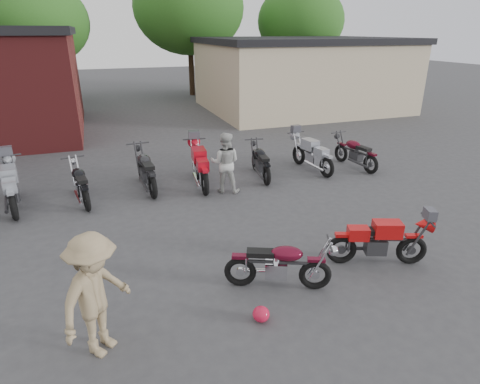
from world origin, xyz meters
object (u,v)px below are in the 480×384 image
object	(u,v)px
row_bike_2	(80,181)
row_bike_7	(355,151)
person_light	(225,163)
vintage_motorcycle	(280,262)
person_tan	(96,296)
row_bike_4	(200,164)
helmet	(261,314)
row_bike_5	(261,160)
row_bike_3	(146,168)
row_bike_6	(312,152)
sportbike	(380,239)
row_bike_1	(11,184)

from	to	relation	value
row_bike_2	row_bike_7	distance (m)	8.27
person_light	row_bike_2	bearing A→B (deg)	15.73
vintage_motorcycle	person_tan	world-z (taller)	person_tan
row_bike_2	row_bike_4	distance (m)	3.19
row_bike_2	helmet	bearing A→B (deg)	-165.76
helmet	row_bike_7	xyz separation A→B (m)	(5.68, 5.86, 0.43)
row_bike_4	row_bike_7	bearing A→B (deg)	-86.01
row_bike_5	person_light	bearing A→B (deg)	127.07
helmet	person_light	distance (m)	5.41
person_light	row_bike_2	size ratio (longest dim) A/B	0.88
helmet	row_bike_3	world-z (taller)	row_bike_3
row_bike_2	row_bike_3	bearing A→B (deg)	-88.20
vintage_motorcycle	row_bike_5	bearing A→B (deg)	94.88
row_bike_6	sportbike	bearing A→B (deg)	156.57
vintage_motorcycle	helmet	distance (m)	1.01
person_light	row_bike_5	distance (m)	1.57
person_tan	helmet	bearing A→B (deg)	-51.11
row_bike_1	row_bike_7	world-z (taller)	row_bike_1
vintage_motorcycle	helmet	size ratio (longest dim) A/B	6.68
row_bike_3	row_bike_6	xyz separation A→B (m)	(5.11, -0.14, -0.02)
row_bike_6	row_bike_7	world-z (taller)	row_bike_6
sportbike	person_light	bearing A→B (deg)	130.21
person_tan	row_bike_3	xyz separation A→B (m)	(1.39, 6.01, -0.30)
vintage_motorcycle	person_tan	distance (m)	2.98
person_light	row_bike_3	bearing A→B (deg)	-0.37
vintage_motorcycle	row_bike_6	world-z (taller)	row_bike_6
vintage_motorcycle	row_bike_1	xyz separation A→B (m)	(-4.81, 5.30, 0.11)
row_bike_2	row_bike_7	bearing A→B (deg)	-99.64
row_bike_4	row_bike_6	bearing A→B (deg)	-83.43
row_bike_4	row_bike_6	size ratio (longest dim) A/B	1.07
row_bike_4	sportbike	bearing A→B (deg)	-152.51
person_light	row_bike_5	size ratio (longest dim) A/B	0.89
row_bike_2	row_bike_3	distance (m)	1.74
person_tan	row_bike_2	bearing A→B (deg)	46.75
row_bike_1	person_tan	bearing A→B (deg)	-170.64
helmet	person_light	world-z (taller)	person_light
row_bike_1	row_bike_3	size ratio (longest dim) A/B	1.02
helmet	row_bike_6	size ratio (longest dim) A/B	0.13
row_bike_2	row_bike_5	size ratio (longest dim) A/B	1.01
person_light	row_bike_6	distance (m)	3.22
person_tan	row_bike_1	bearing A→B (deg)	61.74
row_bike_3	row_bike_6	size ratio (longest dim) A/B	1.04
person_light	row_bike_3	world-z (taller)	person_light
row_bike_1	row_bike_6	world-z (taller)	row_bike_1
helmet	row_bike_4	size ratio (longest dim) A/B	0.12
person_light	row_bike_1	size ratio (longest dim) A/B	0.77
sportbike	row_bike_7	world-z (taller)	row_bike_7
row_bike_3	row_bike_6	world-z (taller)	row_bike_3
vintage_motorcycle	row_bike_1	bearing A→B (deg)	156.16
person_tan	row_bike_5	size ratio (longest dim) A/B	0.97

